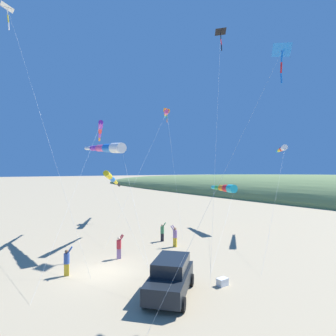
# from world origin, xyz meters

# --- Properties ---
(ground_plane) EXTENTS (600.00, 600.00, 0.00)m
(ground_plane) POSITION_xyz_m (0.00, 0.00, 0.00)
(ground_plane) COLOR tan
(parked_car) EXTENTS (4.44, 4.24, 1.85)m
(parked_car) POSITION_xyz_m (1.58, -5.12, 0.95)
(parked_car) COLOR black
(parked_car) RESTS_ON ground_plane
(cooler_box) EXTENTS (0.62, 0.42, 0.42)m
(cooler_box) POSITION_xyz_m (4.64, -5.93, 0.21)
(cooler_box) COLOR white
(cooler_box) RESTS_ON ground_plane
(person_adult_flyer) EXTENTS (0.61, 0.61, 1.71)m
(person_adult_flyer) POSITION_xyz_m (7.41, 4.08, 0.93)
(person_adult_flyer) COLOR #232328
(person_adult_flyer) RESTS_ON ground_plane
(person_child_green_jacket) EXTENTS (0.58, 0.64, 1.81)m
(person_child_green_jacket) POSITION_xyz_m (7.25, 1.96, 0.99)
(person_child_green_jacket) COLOR gold
(person_child_green_jacket) RESTS_ON ground_plane
(person_child_grey_jacket) EXTENTS (0.58, 0.48, 1.76)m
(person_child_grey_jacket) POSITION_xyz_m (1.97, 1.84, 0.96)
(person_child_grey_jacket) COLOR #8E6B9E
(person_child_grey_jacket) RESTS_ON ground_plane
(person_bystander_far) EXTENTS (0.62, 0.55, 1.77)m
(person_bystander_far) POSITION_xyz_m (-2.09, 0.72, 0.96)
(person_bystander_far) COLOR gold
(person_bystander_far) RESTS_ON ground_plane
(kite_delta_black_fish_shape) EXTENTS (4.08, 12.71, 21.27)m
(kite_delta_black_fish_shape) POSITION_xyz_m (-4.35, 11.16, 20.93)
(kite_delta_black_fish_shape) COLOR white
(kite_delta_black_fish_shape) RESTS_ON ground_plane
(kite_windsock_striped_overhead) EXTENTS (3.00, 17.02, 8.99)m
(kite_windsock_striped_overhead) POSITION_xyz_m (2.78, 5.95, 8.49)
(kite_windsock_striped_overhead) COLOR white
(kite_windsock_striped_overhead) RESTS_ON ground_plane
(kite_windsock_purple_drifting) EXTENTS (3.72, 10.66, 6.53)m
(kite_windsock_purple_drifting) POSITION_xyz_m (3.46, 6.58, 5.81)
(kite_windsock_purple_drifting) COLOR yellow
(kite_windsock_purple_drifting) RESTS_ON ground_plane
(kite_windsock_white_trailing) EXTENTS (11.44, 11.19, 5.03)m
(kite_windsock_white_trailing) POSITION_xyz_m (15.91, 4.10, 4.55)
(kite_windsock_white_trailing) COLOR #1EB7C6
(kite_windsock_white_trailing) RESTS_ON ground_plane
(kite_windsock_green_low_center) EXTENTS (16.27, 14.35, 15.17)m
(kite_windsock_green_low_center) POSITION_xyz_m (15.59, 15.08, 14.61)
(kite_windsock_green_low_center) COLOR #EF4C93
(kite_windsock_green_low_center) RESTS_ON ground_plane
(kite_delta_red_high_left) EXTENTS (6.86, 12.19, 15.39)m
(kite_delta_red_high_left) POSITION_xyz_m (15.70, 14.93, 14.96)
(kite_delta_red_high_left) COLOR orange
(kite_delta_red_high_left) RESTS_ON ground_plane
(kite_delta_long_streamer_left) EXTENTS (9.64, 8.44, 20.32)m
(kite_delta_long_streamer_left) POSITION_xyz_m (12.79, 1.84, 19.99)
(kite_delta_long_streamer_left) COLOR black
(kite_delta_long_streamer_left) RESTS_ON ground_plane
(kite_windsock_checkered_midright) EXTENTS (9.88, 15.92, 11.28)m
(kite_windsock_checkered_midright) POSITION_xyz_m (3.73, 9.89, 10.68)
(kite_windsock_checkered_midright) COLOR purple
(kite_windsock_checkered_midright) RESTS_ON ground_plane
(kite_windsock_rainbow_low_near) EXTENTS (14.17, 7.95, 9.03)m
(kite_windsock_rainbow_low_near) POSITION_xyz_m (18.98, -0.76, 8.73)
(kite_windsock_rainbow_low_near) COLOR white
(kite_windsock_rainbow_low_near) RESTS_ON ground_plane
(kite_delta_yellow_midlevel) EXTENTS (9.35, 1.59, 13.73)m
(kite_delta_yellow_midlevel) POSITION_xyz_m (7.40, -7.97, 13.31)
(kite_delta_yellow_midlevel) COLOR blue
(kite_delta_yellow_midlevel) RESTS_ON ground_plane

